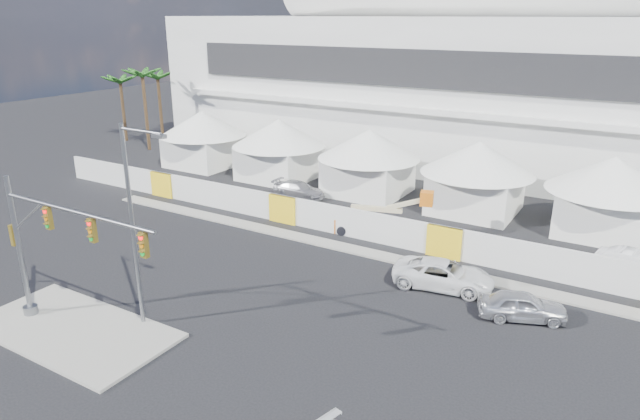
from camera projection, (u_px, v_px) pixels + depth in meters
The scene contains 13 objects.
ground at pixel (213, 337), 26.45m from camera, with size 160.00×160.00×0.00m, color black.
median_island at pixel (73, 330), 26.93m from camera, with size 10.00×5.00×0.15m, color gray.
stadium at pixel (579, 69), 52.69m from camera, with size 80.00×24.80×21.98m.
tent_row at pixel (420, 163), 44.59m from camera, with size 53.40×8.40×5.40m.
hoarding_fence at pixel (445, 242), 34.92m from camera, with size 70.00×0.25×2.00m, color silver.
palm_cluster at pixel (158, 83), 64.45m from camera, with size 10.60×10.60×8.55m.
sedan_silver at pixel (523, 306), 27.85m from camera, with size 4.19×1.68×1.43m, color silver.
pickup_curb at pixel (443, 275), 31.09m from camera, with size 5.43×2.51×1.51m, color white.
lot_car_a at pixel (634, 263), 32.78m from camera, with size 4.06×1.42×1.34m, color white.
lot_car_c at pixel (299, 189), 46.57m from camera, with size 4.43×1.80×1.29m, color #B2B2B7.
traffic_mast at pixel (45, 248), 25.96m from camera, with size 9.79×0.69×7.07m.
streetlight_median at pixel (135, 214), 25.62m from camera, with size 2.67×0.27×9.64m.
boom_lift at pixel (368, 222), 38.56m from camera, with size 6.68×2.31×3.29m.
Camera 1 is at (16.21, -17.17, 14.21)m, focal length 32.00 mm.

